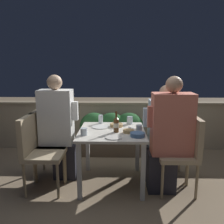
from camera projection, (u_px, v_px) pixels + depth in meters
The scene contains 23 objects.
ground_plane at pixel (112, 183), 3.05m from camera, with size 16.00×16.00×0.00m, color #847056.
parapet_wall at pixel (114, 125), 4.27m from camera, with size 9.00×0.18×0.85m.
dining_table at pixel (112, 138), 2.93m from camera, with size 0.81×0.85×0.70m.
planter_hedge at pixel (112, 131), 3.98m from camera, with size 1.06×0.47×0.71m.
chair_left_near at pixel (36, 146), 2.79m from camera, with size 0.45×0.44×0.91m.
chair_left_far at pixel (45, 137), 3.13m from camera, with size 0.45×0.44×0.91m.
person_white_polo at pixel (59, 127), 3.09m from camera, with size 0.50×0.26×1.37m.
chair_right_near at pixel (185, 147), 2.77m from camera, with size 0.45×0.44×0.91m.
person_coral_top at pixel (169, 136), 2.74m from camera, with size 0.52×0.26×1.37m.
chair_right_far at pixel (178, 139), 3.07m from camera, with size 0.45×0.44×0.91m.
person_blue_shirt at pixel (162, 133), 3.06m from camera, with size 0.49×0.26×1.25m.
beer_bottle at pixel (116, 124), 2.83m from camera, with size 0.07×0.07×0.25m.
plate_0 at pixel (100, 127), 3.06m from camera, with size 0.22×0.22×0.01m.
plate_1 at pixel (114, 138), 2.62m from camera, with size 0.19×0.19×0.01m.
bowl_0 at pixel (137, 134), 2.67m from camera, with size 0.17×0.17×0.05m.
bowl_1 at pixel (116, 125), 3.10m from camera, with size 0.17×0.17×0.04m.
bowl_2 at pixel (128, 131), 2.82m from camera, with size 0.13×0.13×0.04m.
glass_cup_0 at pixel (139, 129), 2.82m from camera, with size 0.07×0.07×0.09m.
glass_cup_1 at pixel (101, 119), 3.25m from camera, with size 0.06×0.06×0.12m.
glass_cup_2 at pixel (130, 120), 3.23m from camera, with size 0.08×0.08×0.10m.
glass_cup_3 at pixel (84, 132), 2.72m from camera, with size 0.08×0.08×0.08m.
fork_0 at pixel (133, 128), 3.01m from camera, with size 0.12×0.15×0.01m.
potted_plant at pixel (176, 137), 3.71m from camera, with size 0.28×0.28×0.63m.
Camera 1 is at (0.07, -2.81, 1.50)m, focal length 38.00 mm.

